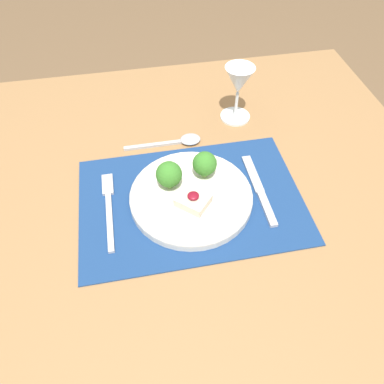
% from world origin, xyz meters
% --- Properties ---
extents(ground_plane, '(8.00, 8.00, 0.00)m').
position_xyz_m(ground_plane, '(0.00, 0.00, 0.00)').
color(ground_plane, brown).
extents(dining_table, '(1.16, 1.10, 0.76)m').
position_xyz_m(dining_table, '(0.00, 0.00, 0.67)').
color(dining_table, olive).
rests_on(dining_table, ground_plane).
extents(placemat, '(0.48, 0.32, 0.00)m').
position_xyz_m(placemat, '(0.00, 0.00, 0.77)').
color(placemat, navy).
rests_on(placemat, dining_table).
extents(dinner_plate, '(0.26, 0.26, 0.08)m').
position_xyz_m(dinner_plate, '(0.00, 0.01, 0.79)').
color(dinner_plate, silver).
rests_on(dinner_plate, placemat).
extents(fork, '(0.02, 0.21, 0.01)m').
position_xyz_m(fork, '(-0.17, 0.02, 0.77)').
color(fork, '#B2B2B7').
rests_on(fork, placemat).
extents(knife, '(0.02, 0.21, 0.01)m').
position_xyz_m(knife, '(0.15, -0.01, 0.77)').
color(knife, '#B2B2B7').
rests_on(knife, placemat).
extents(spoon, '(0.19, 0.04, 0.01)m').
position_xyz_m(spoon, '(0.01, 0.19, 0.77)').
color(spoon, '#B2B2B7').
rests_on(spoon, dining_table).
extents(wine_glass_near, '(0.08, 0.08, 0.15)m').
position_xyz_m(wine_glass_near, '(0.17, 0.26, 0.87)').
color(wine_glass_near, white).
rests_on(wine_glass_near, dining_table).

